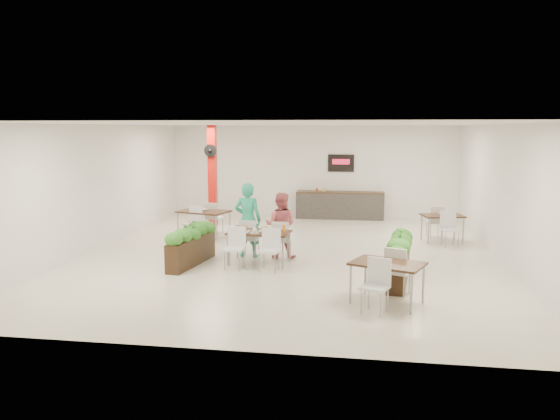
% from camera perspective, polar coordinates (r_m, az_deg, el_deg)
% --- Properties ---
extents(ground, '(12.00, 12.00, 0.00)m').
position_cam_1_polar(ground, '(13.57, 0.96, -4.65)').
color(ground, beige).
rests_on(ground, ground).
extents(room_shell, '(10.10, 12.10, 3.22)m').
position_cam_1_polar(room_shell, '(13.26, 0.98, 3.82)').
color(room_shell, white).
rests_on(room_shell, ground).
extents(red_column, '(0.40, 0.41, 3.20)m').
position_cam_1_polar(red_column, '(17.61, -7.08, 3.73)').
color(red_column, '#B1120B').
rests_on(red_column, ground).
extents(service_counter, '(3.00, 0.64, 2.20)m').
position_cam_1_polar(service_counter, '(18.95, 6.27, 0.58)').
color(service_counter, '#2B2826').
rests_on(service_counter, ground).
extents(main_table, '(1.46, 1.72, 0.92)m').
position_cam_1_polar(main_table, '(12.54, -2.25, -2.79)').
color(main_table, black).
rests_on(main_table, ground).
extents(diner_man, '(0.69, 0.49, 1.81)m').
position_cam_1_polar(diner_man, '(13.20, -3.38, -1.04)').
color(diner_man, '#27AD82').
rests_on(diner_man, ground).
extents(diner_woman, '(0.82, 0.66, 1.59)m').
position_cam_1_polar(diner_woman, '(13.07, 0.06, -1.61)').
color(diner_woman, '#D35D67').
rests_on(diner_woman, ground).
extents(planter_left, '(0.65, 1.99, 1.05)m').
position_cam_1_polar(planter_left, '(12.61, -9.27, -3.38)').
color(planter_left, black).
rests_on(planter_left, ground).
extents(planter_right, '(0.61, 2.12, 1.12)m').
position_cam_1_polar(planter_right, '(11.33, 12.35, -4.84)').
color(planter_right, black).
rests_on(planter_right, ground).
extents(side_table_a, '(1.57, 1.67, 0.92)m').
position_cam_1_polar(side_table_a, '(15.83, -7.97, -0.46)').
color(side_table_a, black).
rests_on(side_table_a, ground).
extents(side_table_b, '(1.20, 1.67, 0.92)m').
position_cam_1_polar(side_table_b, '(15.59, 16.61, -0.97)').
color(side_table_b, black).
rests_on(side_table_b, ground).
extents(side_table_c, '(1.44, 1.66, 0.92)m').
position_cam_1_polar(side_table_c, '(9.88, 11.16, -6.10)').
color(side_table_c, black).
rests_on(side_table_c, ground).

